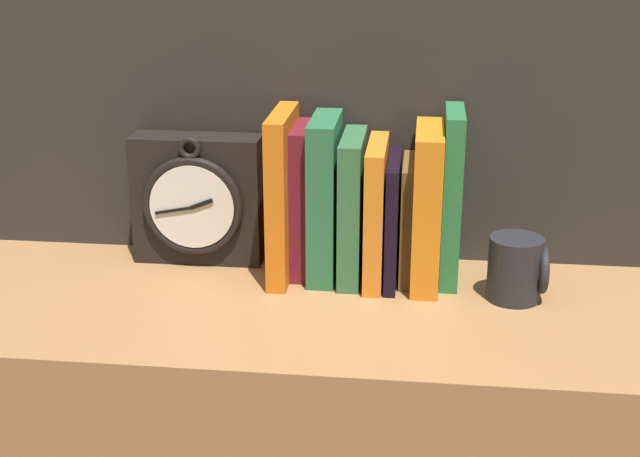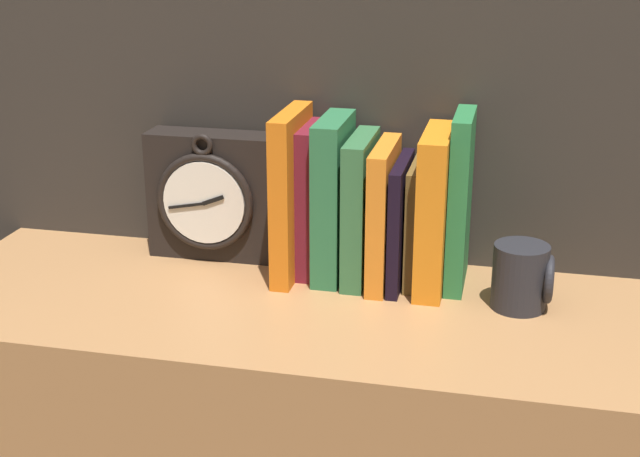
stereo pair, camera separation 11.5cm
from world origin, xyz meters
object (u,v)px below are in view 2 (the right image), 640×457
book_slot0_orange (291,194)px  book_slot5_black (400,222)px  book_slot3_green (360,209)px  mug (523,277)px  book_slot8_green (460,201)px  clock (212,196)px  book_slot7_orange (435,210)px  book_slot4_orange (383,214)px  book_slot6_brown (415,223)px  book_slot2_green (333,198)px  book_slot1_maroon (312,199)px

book_slot0_orange → book_slot5_black: bearing=0.9°
book_slot3_green → mug: (0.23, -0.06, -0.06)m
book_slot5_black → book_slot8_green: 0.09m
book_slot3_green → book_slot0_orange: bearing=-176.6°
book_slot0_orange → book_slot3_green: bearing=3.4°
clock → book_slot7_orange: size_ratio=0.90×
book_slot0_orange → book_slot4_orange: bearing=0.4°
clock → book_slot6_brown: (0.31, -0.03, -0.01)m
book_slot2_green → book_slot7_orange: 0.14m
book_slot8_green → mug: book_slot8_green is taller
book_slot2_green → book_slot8_green: size_ratio=0.94×
clock → book_slot5_black: bearing=-7.2°
book_slot7_orange → mug: (0.12, -0.05, -0.07)m
clock → book_slot2_green: bearing=-8.9°
book_slot1_maroon → book_slot7_orange: book_slot7_orange is taller
book_slot3_green → book_slot6_brown: size_ratio=1.21×
book_slot4_orange → book_slot7_orange: (0.07, -0.00, 0.01)m
book_slot2_green → book_slot8_green: 0.18m
book_slot3_green → book_slot4_orange: 0.03m
clock → book_slot6_brown: size_ratio=1.16×
clock → book_slot0_orange: size_ratio=0.83×
book_slot2_green → mug: (0.27, -0.06, -0.07)m
clock → book_slot3_green: bearing=-8.1°
book_slot1_maroon → book_slot4_orange: size_ratio=1.09×
book_slot6_brown → clock: bearing=175.3°
book_slot2_green → clock: bearing=171.1°
book_slot0_orange → book_slot6_brown: (0.18, 0.01, -0.03)m
book_slot7_orange → book_slot6_brown: bearing=153.6°
book_slot0_orange → mug: (0.33, -0.05, -0.08)m
book_slot6_brown → book_slot7_orange: (0.03, -0.01, 0.02)m
book_slot1_maroon → clock: bearing=172.5°
book_slot6_brown → mug: 0.17m
book_slot6_brown → book_slot3_green: bearing=-174.2°
book_slot3_green → book_slot8_green: book_slot8_green is taller
book_slot4_orange → book_slot7_orange: bearing=-0.6°
book_slot2_green → book_slot7_orange: size_ratio=1.04×
book_slot0_orange → book_slot2_green: 0.06m
book_slot3_green → book_slot6_brown: 0.08m
book_slot5_black → book_slot7_orange: book_slot7_orange is taller
book_slot6_brown → book_slot7_orange: bearing=-26.4°
book_slot2_green → book_slot3_green: 0.04m
book_slot0_orange → book_slot7_orange: (0.20, 0.00, -0.01)m
book_slot7_orange → mug: bearing=-22.4°
book_slot4_orange → book_slot6_brown: 0.05m
book_slot8_green → book_slot7_orange: bearing=-156.8°
book_slot5_black → book_slot1_maroon: bearing=173.1°
book_slot5_black → book_slot8_green: (0.08, 0.01, 0.03)m
book_slot1_maroon → book_slot6_brown: book_slot1_maroon is taller
book_slot0_orange → book_slot7_orange: book_slot0_orange is taller
book_slot0_orange → book_slot1_maroon: size_ratio=1.11×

